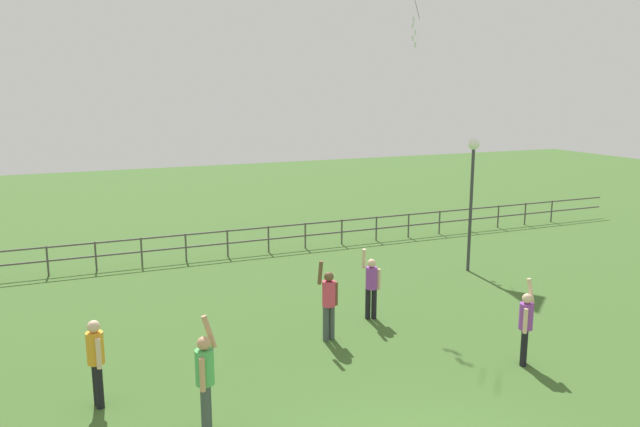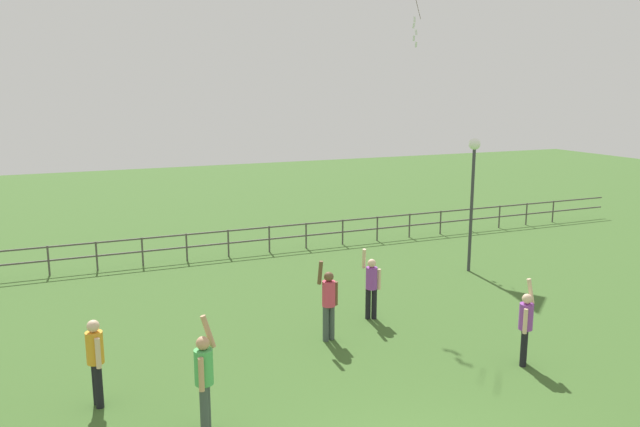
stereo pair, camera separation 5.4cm
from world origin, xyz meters
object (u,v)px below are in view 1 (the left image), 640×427
object	(u,v)px
lamppost	(472,175)
person_3	(371,284)
person_0	(329,300)
person_2	(526,323)
person_6	(96,357)
person_1	(205,376)

from	to	relation	value
lamppost	person_3	size ratio (longest dim) A/B	2.31
lamppost	person_0	size ratio (longest dim) A/B	2.20
lamppost	person_0	world-z (taller)	lamppost
person_2	person_3	xyz separation A→B (m)	(-1.72, 3.64, -0.00)
person_3	person_6	size ratio (longest dim) A/B	1.11
person_3	person_6	distance (m)	6.95
person_0	person_3	distance (m)	1.75
person_1	person_2	size ratio (longest dim) A/B	1.09
lamppost	person_6	bearing A→B (deg)	-158.60
person_2	person_6	world-z (taller)	person_2
person_0	person_2	distance (m)	4.30
person_1	person_6	world-z (taller)	person_1
person_2	person_0	bearing A→B (deg)	139.17
person_0	person_6	distance (m)	5.25
lamppost	person_2	distance (m)	7.25
person_1	person_2	xyz separation A→B (m)	(6.75, -0.05, -0.08)
person_0	person_2	world-z (taller)	person_0
person_1	person_6	bearing A→B (deg)	135.13
person_0	person_3	size ratio (longest dim) A/B	1.05
person_3	person_6	bearing A→B (deg)	-163.50
person_3	person_6	world-z (taller)	person_3
lamppost	person_3	bearing A→B (deg)	-152.36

